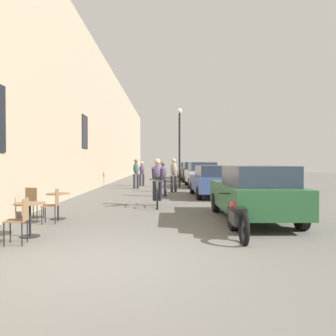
% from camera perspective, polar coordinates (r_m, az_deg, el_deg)
% --- Properties ---
extents(ground_plane, '(88.00, 88.00, 0.00)m').
position_cam_1_polar(ground_plane, '(5.45, -11.08, -15.92)').
color(ground_plane, '#5B5954').
extents(building_facade_left, '(0.54, 68.00, 8.65)m').
position_cam_1_polar(building_facade_left, '(19.81, -13.41, 8.97)').
color(building_facade_left, tan).
rests_on(building_facade_left, ground_plane).
extents(cafe_table_near, '(0.64, 0.64, 0.72)m').
position_cam_1_polar(cafe_table_near, '(7.59, -22.90, -7.11)').
color(cafe_table_near, black).
rests_on(cafe_table_near, ground_plane).
extents(cafe_chair_near_toward_street, '(0.42, 0.42, 0.89)m').
position_cam_1_polar(cafe_chair_near_toward_street, '(6.98, -24.36, -7.87)').
color(cafe_chair_near_toward_street, black).
rests_on(cafe_chair_near_toward_street, ground_plane).
extents(cafe_table_mid, '(0.64, 0.64, 0.72)m').
position_cam_1_polar(cafe_table_mid, '(9.63, -18.59, -5.36)').
color(cafe_table_mid, black).
rests_on(cafe_table_mid, ground_plane).
extents(cafe_chair_mid_toward_street, '(0.42, 0.42, 0.89)m').
position_cam_1_polar(cafe_chair_mid_toward_street, '(9.02, -19.38, -5.82)').
color(cafe_chair_mid_toward_street, black).
rests_on(cafe_chair_mid_toward_street, ground_plane).
extents(cafe_chair_mid_toward_wall, '(0.44, 0.44, 0.89)m').
position_cam_1_polar(cafe_chair_mid_toward_wall, '(9.79, -22.37, -5.31)').
color(cafe_chair_mid_toward_wall, black).
rests_on(cafe_chair_mid_toward_wall, ground_plane).
extents(cyclist_on_bicycle, '(0.52, 1.76, 1.74)m').
position_cam_1_polar(cyclist_on_bicycle, '(11.68, -1.89, -2.76)').
color(cyclist_on_bicycle, black).
rests_on(cyclist_on_bicycle, ground_plane).
extents(pedestrian_near, '(0.37, 0.29, 1.63)m').
position_cam_1_polar(pedestrian_near, '(15.02, -0.88, -1.50)').
color(pedestrian_near, '#26262D').
rests_on(pedestrian_near, ground_plane).
extents(pedestrian_mid, '(0.37, 0.28, 1.77)m').
position_cam_1_polar(pedestrian_mid, '(17.19, 0.98, -0.91)').
color(pedestrian_mid, '#26262D').
rests_on(pedestrian_mid, ground_plane).
extents(pedestrian_far, '(0.38, 0.30, 1.76)m').
position_cam_1_polar(pedestrian_far, '(19.48, -5.58, -0.69)').
color(pedestrian_far, '#26262D').
rests_on(pedestrian_far, ground_plane).
extents(pedestrian_furthest, '(0.37, 0.28, 1.63)m').
position_cam_1_polar(pedestrian_furthest, '(21.63, -4.57, -0.72)').
color(pedestrian_furthest, '#26262D').
rests_on(pedestrian_furthest, ground_plane).
extents(street_lamp, '(0.32, 0.32, 4.90)m').
position_cam_1_polar(street_lamp, '(20.32, 2.01, 5.35)').
color(street_lamp, black).
rests_on(street_lamp, ground_plane).
extents(parked_car_nearest, '(1.78, 4.19, 1.49)m').
position_cam_1_polar(parked_car_nearest, '(9.18, 14.62, -4.08)').
color(parked_car_nearest, '#23512D').
rests_on(parked_car_nearest, ground_plane).
extents(parked_car_second, '(1.79, 4.06, 1.43)m').
position_cam_1_polar(parked_car_second, '(15.03, 7.70, -2.18)').
color(parked_car_second, '#384C84').
rests_on(parked_car_second, ground_plane).
extents(parked_car_third, '(1.91, 4.43, 1.57)m').
position_cam_1_polar(parked_car_third, '(20.90, 5.78, -1.07)').
color(parked_car_third, '#B7B7BC').
rests_on(parked_car_third, ground_plane).
extents(parked_car_fourth, '(1.90, 4.43, 1.57)m').
position_cam_1_polar(parked_car_fourth, '(26.46, 4.39, -0.61)').
color(parked_car_fourth, black).
rests_on(parked_car_fourth, ground_plane).
extents(parked_car_fifth, '(1.90, 4.36, 1.54)m').
position_cam_1_polar(parked_car_fifth, '(32.10, 3.45, -0.34)').
color(parked_car_fifth, beige).
rests_on(parked_car_fifth, ground_plane).
extents(parked_motorcycle, '(0.62, 2.15, 0.92)m').
position_cam_1_polar(parked_motorcycle, '(7.26, 11.88, -8.36)').
color(parked_motorcycle, black).
rests_on(parked_motorcycle, ground_plane).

